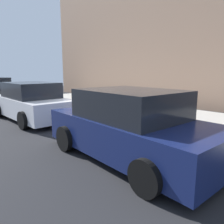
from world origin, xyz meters
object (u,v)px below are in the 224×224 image
at_px(bollard_post, 86,104).
at_px(suitcase_teal_4, 133,114).
at_px(parked_car_white_1, 32,102).
at_px(suitcase_maroon_5, 124,112).
at_px(suitcase_red_0, 182,123).
at_px(suitcase_navy_3, 145,115).
at_px(fire_hydrant, 98,105).
at_px(suitcase_red_7, 107,107).
at_px(parked_car_navy_0, 130,126).
at_px(suitcase_black_6, 116,111).
at_px(suitcase_silver_2, 157,117).
at_px(suitcase_olive_1, 168,121).

bearing_deg(bollard_post, suitcase_teal_4, -178.14).
bearing_deg(suitcase_teal_4, parked_car_white_1, 33.74).
bearing_deg(suitcase_maroon_5, suitcase_red_0, 178.89).
distance_m(suitcase_navy_3, fire_hydrant, 2.68).
xyz_separation_m(suitcase_red_7, parked_car_navy_0, (-3.53, 2.41, 0.22)).
xyz_separation_m(suitcase_navy_3, bollard_post, (3.38, 0.20, 0.05)).
distance_m(suitcase_maroon_5, parked_car_navy_0, 3.51).
bearing_deg(suitcase_black_6, suitcase_red_7, 0.51).
height_order(suitcase_red_0, suitcase_black_6, suitcase_red_0).
distance_m(suitcase_black_6, parked_car_white_1, 3.54).
bearing_deg(suitcase_teal_4, bollard_post, 1.86).
relative_size(suitcase_silver_2, parked_car_white_1, 0.19).
height_order(suitcase_navy_3, suitcase_black_6, suitcase_navy_3).
xyz_separation_m(suitcase_maroon_5, fire_hydrant, (1.68, -0.01, 0.09)).
height_order(suitcase_olive_1, suitcase_teal_4, suitcase_teal_4).
bearing_deg(suitcase_black_6, suitcase_silver_2, -177.99).
height_order(suitcase_red_0, bollard_post, suitcase_red_0).
bearing_deg(parked_car_navy_0, suitcase_olive_1, -78.13).
height_order(suitcase_red_0, suitcase_silver_2, suitcase_silver_2).
bearing_deg(suitcase_olive_1, suitcase_navy_3, -6.38).
relative_size(suitcase_red_7, parked_car_white_1, 0.22).
distance_m(bollard_post, parked_car_navy_0, 5.41).
relative_size(parked_car_navy_0, parked_car_white_1, 0.98).
xyz_separation_m(suitcase_red_0, suitcase_black_6, (2.99, -0.05, -0.03)).
bearing_deg(suitcase_red_0, suitcase_black_6, -0.92).
distance_m(suitcase_maroon_5, fire_hydrant, 1.68).
xyz_separation_m(suitcase_red_0, parked_car_white_1, (5.55, 2.37, 0.31)).
bearing_deg(suitcase_olive_1, suitcase_black_6, -1.36).
bearing_deg(suitcase_teal_4, suitcase_red_7, -1.70).
relative_size(suitcase_red_0, suitcase_black_6, 1.37).
bearing_deg(parked_car_white_1, suitcase_olive_1, -155.08).
bearing_deg(suitcase_red_7, parked_car_navy_0, 145.63).
relative_size(suitcase_silver_2, suitcase_red_7, 0.86).
bearing_deg(suitcase_olive_1, bollard_post, 1.08).
xyz_separation_m(suitcase_maroon_5, parked_car_white_1, (3.05, 2.42, 0.29)).
relative_size(suitcase_black_6, bollard_post, 0.81).
bearing_deg(suitcase_silver_2, suitcase_red_0, 173.22).
bearing_deg(suitcase_olive_1, parked_car_navy_0, 101.87).
relative_size(suitcase_olive_1, suitcase_navy_3, 0.65).
height_order(suitcase_red_0, fire_hydrant, suitcase_red_0).
height_order(suitcase_maroon_5, parked_car_navy_0, parked_car_navy_0).
height_order(suitcase_red_0, suitcase_olive_1, suitcase_red_0).
relative_size(suitcase_maroon_5, suitcase_black_6, 1.44).
relative_size(fire_hydrant, bollard_post, 1.08).
bearing_deg(suitcase_maroon_5, parked_car_navy_0, 136.20).
bearing_deg(fire_hydrant, parked_car_white_1, 60.54).
bearing_deg(suitcase_olive_1, suitcase_red_7, -1.04).
height_order(suitcase_red_7, parked_car_white_1, parked_car_white_1).
distance_m(suitcase_silver_2, suitcase_black_6, 2.00).
relative_size(suitcase_red_0, fire_hydrant, 1.03).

